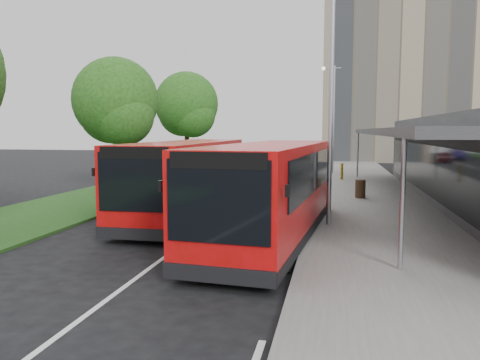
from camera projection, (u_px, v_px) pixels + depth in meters
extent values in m
plane|color=black|center=(194.00, 236.00, 14.93)|extent=(120.00, 120.00, 0.00)
cube|color=slate|center=(358.00, 177.00, 33.22)|extent=(5.00, 80.00, 0.15)
cube|color=#163F14|center=(183.00, 174.00, 35.80)|extent=(5.00, 80.00, 0.10)
cube|color=silver|center=(264.00, 184.00, 29.54)|extent=(0.12, 70.00, 0.01)
cube|color=silver|center=(291.00, 258.00, 12.32)|extent=(0.12, 2.00, 0.01)
cube|color=silver|center=(306.00, 217.00, 18.17)|extent=(0.12, 2.00, 0.01)
cube|color=silver|center=(313.00, 196.00, 24.02)|extent=(0.12, 2.00, 0.01)
cube|color=silver|center=(317.00, 183.00, 29.86)|extent=(0.12, 2.00, 0.01)
cube|color=silver|center=(320.00, 174.00, 35.71)|extent=(0.12, 2.00, 0.01)
cube|color=silver|center=(322.00, 168.00, 41.56)|extent=(0.12, 2.00, 0.01)
cube|color=silver|center=(324.00, 164.00, 47.40)|extent=(0.12, 2.00, 0.01)
cube|color=silver|center=(325.00, 160.00, 53.25)|extent=(0.12, 2.00, 0.01)
cube|color=silver|center=(326.00, 157.00, 59.10)|extent=(0.12, 2.00, 0.01)
cube|color=tan|center=(425.00, 80.00, 52.13)|extent=(22.00, 12.00, 18.00)
cube|color=black|center=(428.00, 170.00, 20.87)|extent=(0.06, 24.00, 2.20)
cube|color=#2D2D2F|center=(400.00, 132.00, 20.95)|extent=(2.80, 26.00, 0.25)
cylinder|color=#95979D|center=(402.00, 205.00, 10.66)|extent=(0.12, 0.12, 3.30)
cylinder|color=#95979D|center=(358.00, 155.00, 32.10)|extent=(0.12, 0.12, 3.30)
cylinder|color=black|center=(117.00, 161.00, 24.90)|extent=(0.36, 0.36, 3.51)
sphere|color=#1A4612|center=(116.00, 100.00, 24.56)|extent=(4.47, 4.47, 4.47)
sphere|color=#1A4612|center=(123.00, 115.00, 24.14)|extent=(3.19, 3.19, 3.19)
sphere|color=#1A4612|center=(112.00, 111.00, 25.21)|extent=(3.51, 3.51, 3.51)
cylinder|color=black|center=(187.00, 149.00, 36.58)|extent=(0.36, 0.36, 3.85)
sphere|color=#1A4612|center=(186.00, 104.00, 36.21)|extent=(4.90, 4.90, 4.90)
sphere|color=#1A4612|center=(192.00, 115.00, 35.79)|extent=(3.50, 3.50, 3.50)
sphere|color=#1A4612|center=(182.00, 112.00, 36.86)|extent=(3.85, 3.85, 3.85)
cylinder|color=#95979D|center=(331.00, 106.00, 15.61)|extent=(0.16, 0.16, 8.00)
cylinder|color=#95979D|center=(333.00, 120.00, 35.10)|extent=(0.16, 0.16, 8.00)
cylinder|color=#95979D|center=(332.00, 68.00, 34.74)|extent=(1.40, 0.10, 0.10)
sphere|color=silver|center=(324.00, 69.00, 34.85)|extent=(0.28, 0.28, 0.28)
cube|color=red|center=(273.00, 186.00, 14.38)|extent=(3.34, 10.47, 2.60)
cube|color=black|center=(273.00, 227.00, 14.52)|extent=(3.36, 10.49, 0.29)
cube|color=black|center=(218.00, 202.00, 9.43)|extent=(2.20, 0.24, 1.72)
cube|color=black|center=(300.00, 162.00, 19.27)|extent=(2.15, 0.24, 1.27)
cube|color=black|center=(237.00, 169.00, 14.97)|extent=(0.82, 8.80, 1.18)
cube|color=black|center=(315.00, 171.00, 14.26)|extent=(0.82, 8.80, 1.18)
cube|color=black|center=(218.00, 275.00, 9.58)|extent=(2.45, 0.29, 0.34)
cube|color=black|center=(217.00, 161.00, 9.33)|extent=(2.05, 0.22, 0.34)
cube|color=black|center=(161.00, 186.00, 9.99)|extent=(0.09, 0.09, 0.25)
cube|color=black|center=(287.00, 191.00, 9.22)|extent=(0.09, 0.09, 0.25)
cylinder|color=black|center=(203.00, 248.00, 11.62)|extent=(0.37, 0.90, 0.88)
cylinder|color=black|center=(285.00, 254.00, 11.04)|extent=(0.37, 0.90, 0.88)
cylinder|color=black|center=(265.00, 206.00, 17.98)|extent=(0.37, 0.90, 0.88)
cylinder|color=black|center=(319.00, 209.00, 17.40)|extent=(0.37, 0.90, 0.88)
cube|color=red|center=(188.00, 175.00, 18.25)|extent=(2.58, 10.23, 2.57)
cube|color=black|center=(188.00, 206.00, 18.39)|extent=(2.60, 10.25, 0.29)
cube|color=black|center=(135.00, 182.00, 13.22)|extent=(2.19, 0.08, 1.70)
cube|color=black|center=(218.00, 157.00, 23.21)|extent=(2.14, 0.08, 1.26)
cube|color=black|center=(160.00, 162.00, 18.72)|extent=(0.18, 8.74, 1.17)
cube|color=black|center=(220.00, 163.00, 18.26)|extent=(0.18, 8.74, 1.17)
cube|color=black|center=(136.00, 234.00, 13.37)|extent=(2.43, 0.12, 0.34)
cube|color=black|center=(134.00, 153.00, 13.13)|extent=(2.04, 0.07, 0.34)
cube|color=black|center=(94.00, 172.00, 13.66)|extent=(0.08, 0.08, 0.24)
cube|color=black|center=(183.00, 174.00, 13.16)|extent=(0.08, 0.08, 0.24)
cylinder|color=black|center=(129.00, 219.00, 15.34)|extent=(0.30, 0.88, 0.87)
cylinder|color=black|center=(188.00, 222.00, 14.96)|extent=(0.30, 0.88, 0.87)
cylinder|color=black|center=(188.00, 193.00, 21.79)|extent=(0.30, 0.88, 0.87)
cylinder|color=black|center=(231.00, 194.00, 21.42)|extent=(0.30, 0.88, 0.87)
cylinder|color=#3D2919|center=(360.00, 189.00, 22.27)|extent=(0.62, 0.62, 0.86)
cylinder|color=#E9B80C|center=(342.00, 171.00, 30.66)|extent=(0.19, 0.19, 1.05)
imported|color=#540C12|center=(306.00, 155.00, 51.79)|extent=(2.01, 3.68, 1.19)
imported|color=navy|center=(288.00, 152.00, 57.74)|extent=(1.62, 4.18, 1.36)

